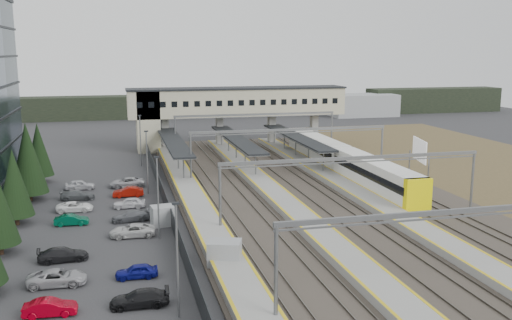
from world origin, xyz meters
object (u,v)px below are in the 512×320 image
object	(u,v)px
relay_cabin_far	(163,216)
train	(344,161)
relay_cabin_near	(225,254)
billboard	(419,151)
footbridge	(223,105)

from	to	relation	value
relay_cabin_far	train	xyz separation A→B (m)	(27.32, 17.57, 1.18)
relay_cabin_near	billboard	world-z (taller)	billboard
relay_cabin_far	train	bearing A→B (deg)	32.75
relay_cabin_far	train	world-z (taller)	train
relay_cabin_near	footbridge	xyz separation A→B (m)	(10.94, 58.73, 6.80)
footbridge	train	size ratio (longest dim) A/B	0.94
relay_cabin_near	train	size ratio (longest dim) A/B	0.07
billboard	relay_cabin_far	bearing A→B (deg)	-158.66
relay_cabin_near	relay_cabin_far	world-z (taller)	relay_cabin_near
train	relay_cabin_near	bearing A→B (deg)	-127.29
relay_cabin_near	footbridge	size ratio (longest dim) A/B	0.08
footbridge	train	bearing A→B (deg)	-66.45
relay_cabin_near	billboard	xyz separation A→B (m)	(33.62, 27.67, 2.56)
train	billboard	bearing A→B (deg)	-15.32
footbridge	train	world-z (taller)	footbridge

